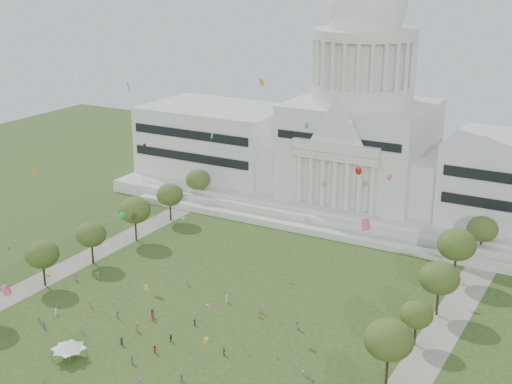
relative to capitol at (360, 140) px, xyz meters
The scene contains 25 objects.
ground 115.76m from the capitol, 90.00° to the right, with size 400.00×400.00×0.00m, color #31451A.
capitol is the anchor object (origin of this frame).
path_left 98.93m from the capitol, 119.87° to the right, with size 8.00×160.00×0.04m, color gray.
path_right 98.93m from the capitol, 60.13° to the right, with size 8.00×160.00×0.04m, color gray.
row_tree_l_2 107.19m from the capitol, 115.07° to the right, with size 8.42×8.42×11.97m.
row_tree_r_2 106.56m from the capitol, 65.33° to the right, with size 9.55×9.55×13.58m.
row_tree_l_3 92.14m from the capitol, 118.96° to the right, with size 8.12×8.12×11.55m.
row_tree_r_3 91.98m from the capitol, 60.70° to the right, with size 7.01×7.01×9.98m.
row_tree_l_4 76.50m from the capitol, 125.78° to the right, with size 9.29×9.29×13.21m.
row_tree_r_4 78.81m from the capitol, 54.84° to the right, with size 9.19×9.19×13.06m.
row_tree_l_5 63.64m from the capitol, 136.72° to the right, with size 8.33×8.33×11.85m.
row_tree_r_5 62.67m from the capitol, 44.94° to the right, with size 9.82×9.82×13.96m.
row_tree_l_6 54.69m from the capitol, 152.45° to the right, with size 8.19×8.19×11.64m.
row_tree_r_6 54.32m from the capitol, 28.99° to the right, with size 8.42×8.42×11.97m.
event_tent 121.49m from the capitol, 97.46° to the right, with size 8.62×8.62×4.07m.
person_0 111.25m from the capitol, 72.72° to the right, with size 1.00×0.65×2.05m, color #33723F.
person_2 107.26m from the capitol, 74.04° to the right, with size 0.88×0.54×1.81m, color silver.
person_3 117.08m from the capitol, 85.36° to the right, with size 0.98×0.51×1.52m, color navy.
person_4 105.49m from the capitol, 90.77° to the right, with size 1.03×0.56×1.76m, color #26262B.
person_5 110.79m from the capitol, 90.83° to the right, with size 1.63×0.64×1.76m, color #B21E1E.
person_7 131.33m from the capitol, 95.62° to the right, with size 0.62×0.45×1.70m, color olive.
person_8 104.47m from the capitol, 100.19° to the right, with size 0.84×0.52×1.73m, color #994C8C.
person_10 105.33m from the capitol, 83.64° to the right, with size 1.05×0.57×1.79m, color #33723F.
distant_crowd 101.58m from the capitol, 97.48° to the right, with size 61.22×41.89×1.95m.
kite_swarm 106.69m from the capitol, 89.75° to the right, with size 92.49×105.05×54.81m.
Camera 1 is at (80.40, -98.26, 77.80)m, focal length 50.00 mm.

